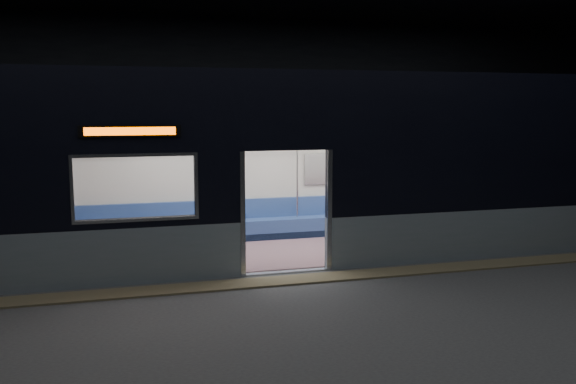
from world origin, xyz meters
name	(u,v)px	position (x,y,z in m)	size (l,w,h in m)	color
station_floor	(305,291)	(0.00, 0.00, -0.01)	(24.00, 14.00, 0.01)	#47494C
station_envelope	(306,42)	(0.00, 0.00, 3.66)	(24.00, 14.00, 5.00)	black
tactile_strip	(295,280)	(0.00, 0.55, 0.01)	(22.80, 0.50, 0.03)	#8C7F59
metro_car	(265,156)	(0.00, 2.54, 1.85)	(18.00, 3.04, 3.35)	#8F9BAB
passenger	(368,199)	(2.51, 3.55, 0.79)	(0.43, 0.69, 1.35)	black
handbag	(373,206)	(2.54, 3.33, 0.67)	(0.25, 0.21, 0.12)	black
transit_map	(326,168)	(1.67, 3.85, 1.44)	(0.89, 0.03, 0.58)	white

